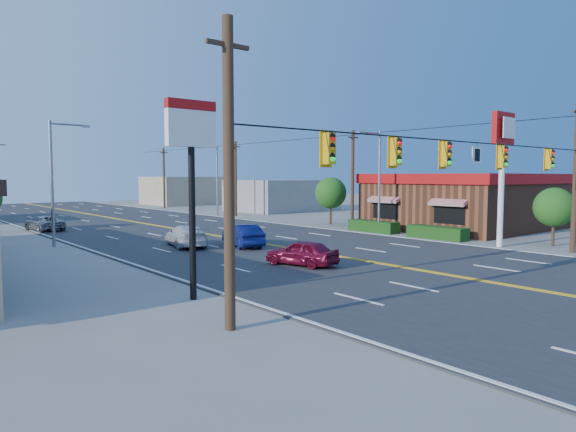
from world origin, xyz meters
TOP-DOWN VIEW (x-y plane):
  - ground at (0.00, 0.00)m, footprint 160.00×160.00m
  - road at (0.00, 20.00)m, footprint 20.00×120.00m
  - signal_span at (-0.12, 0.00)m, footprint 24.32×0.34m
  - kfc at (19.90, 12.00)m, footprint 16.30×12.40m
  - kfc_pylon at (11.00, 4.00)m, footprint 2.20×0.36m
  - pizza_hut_sign at (-11.00, 4.00)m, footprint 1.90×0.30m
  - streetlight_se at (10.79, 14.00)m, footprint 2.55×0.25m
  - streetlight_ne at (10.79, 38.00)m, footprint 2.55×0.25m
  - streetlight_sw at (-10.79, 22.00)m, footprint 2.55×0.25m
  - utility_pole_near at (12.20, 18.00)m, footprint 0.28×0.28m
  - utility_pole_mid at (12.20, 36.00)m, footprint 0.28×0.28m
  - utility_pole_far at (12.20, 54.00)m, footprint 0.28×0.28m
  - tree_kfc_rear at (13.50, 22.00)m, footprint 2.94×2.94m
  - tree_kfc_front at (14.00, 2.00)m, footprint 2.52×2.52m
  - bld_east_mid at (22.00, 40.00)m, footprint 12.00×10.00m
  - bld_east_far at (19.00, 62.00)m, footprint 10.00×10.00m
  - car_magenta at (-3.45, 6.63)m, footprint 2.50×4.03m
  - car_blue at (-1.78, 14.24)m, footprint 2.58×4.53m
  - car_white at (-4.55, 16.55)m, footprint 2.99×5.06m
  - car_silver at (-8.93, 32.45)m, footprint 2.46×4.56m

SIDE VIEW (x-z plane):
  - ground at x=0.00m, z-range 0.00..0.00m
  - road at x=0.00m, z-range 0.00..0.06m
  - car_silver at x=-8.93m, z-range 0.00..1.22m
  - car_magenta at x=-3.45m, z-range 0.00..1.28m
  - car_white at x=-4.55m, z-range 0.00..1.37m
  - car_blue at x=-1.78m, z-range 0.00..1.41m
  - bld_east_mid at x=22.00m, z-range 0.00..4.00m
  - bld_east_far at x=19.00m, z-range 0.00..4.40m
  - kfc at x=19.90m, z-range 0.03..4.73m
  - tree_kfc_front at x=14.00m, z-range 0.62..4.40m
  - tree_kfc_rear at x=13.50m, z-range 0.73..5.14m
  - utility_pole_near at x=12.20m, z-range 0.00..8.40m
  - utility_pole_mid at x=12.20m, z-range 0.00..8.40m
  - utility_pole_far at x=12.20m, z-range 0.00..8.40m
  - streetlight_se at x=10.79m, z-range 0.51..8.51m
  - streetlight_ne at x=10.79m, z-range 0.51..8.51m
  - streetlight_sw at x=-10.79m, z-range 0.51..8.51m
  - signal_span at x=-0.12m, z-range 0.39..9.39m
  - pizza_hut_sign at x=-11.00m, z-range 1.76..8.61m
  - kfc_pylon at x=11.00m, z-range 1.79..10.29m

